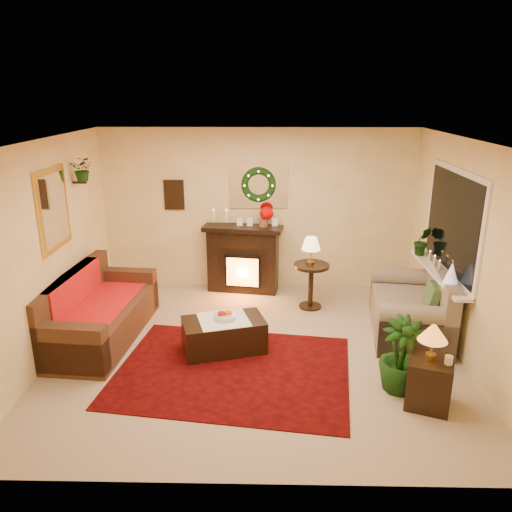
{
  "coord_description": "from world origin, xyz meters",
  "views": [
    {
      "loc": [
        0.13,
        -5.61,
        3.12
      ],
      "look_at": [
        0.0,
        0.35,
        1.15
      ],
      "focal_mm": 35.0,
      "sensor_mm": 36.0,
      "label": 1
    }
  ],
  "objects_px": {
    "loveseat": "(410,303)",
    "side_table_round": "(311,287)",
    "end_table_square": "(429,382)",
    "sofa": "(100,308)",
    "fireplace": "(243,258)",
    "coffee_table": "(224,335)"
  },
  "relations": [
    {
      "from": "sofa",
      "to": "end_table_square",
      "type": "bearing_deg",
      "value": -15.1
    },
    {
      "from": "side_table_round",
      "to": "loveseat",
      "type": "bearing_deg",
      "value": -32.06
    },
    {
      "from": "fireplace",
      "to": "end_table_square",
      "type": "bearing_deg",
      "value": -48.05
    },
    {
      "from": "sofa",
      "to": "side_table_round",
      "type": "height_order",
      "value": "sofa"
    },
    {
      "from": "end_table_square",
      "to": "coffee_table",
      "type": "xyz_separation_m",
      "value": [
        -2.22,
        1.11,
        -0.06
      ]
    },
    {
      "from": "side_table_round",
      "to": "end_table_square",
      "type": "relative_size",
      "value": 1.3
    },
    {
      "from": "loveseat",
      "to": "end_table_square",
      "type": "xyz_separation_m",
      "value": [
        -0.24,
        -1.67,
        -0.15
      ]
    },
    {
      "from": "coffee_table",
      "to": "loveseat",
      "type": "bearing_deg",
      "value": -3.67
    },
    {
      "from": "fireplace",
      "to": "coffee_table",
      "type": "distance_m",
      "value": 2.06
    },
    {
      "from": "end_table_square",
      "to": "sofa",
      "type": "bearing_deg",
      "value": 159.76
    },
    {
      "from": "loveseat",
      "to": "end_table_square",
      "type": "height_order",
      "value": "loveseat"
    },
    {
      "from": "sofa",
      "to": "end_table_square",
      "type": "relative_size",
      "value": 3.9
    },
    {
      "from": "sofa",
      "to": "end_table_square",
      "type": "xyz_separation_m",
      "value": [
        3.86,
        -1.42,
        -0.16
      ]
    },
    {
      "from": "loveseat",
      "to": "side_table_round",
      "type": "distance_m",
      "value": 1.49
    },
    {
      "from": "loveseat",
      "to": "coffee_table",
      "type": "relative_size",
      "value": 1.6
    },
    {
      "from": "loveseat",
      "to": "end_table_square",
      "type": "distance_m",
      "value": 1.7
    },
    {
      "from": "sofa",
      "to": "loveseat",
      "type": "distance_m",
      "value": 4.11
    },
    {
      "from": "side_table_round",
      "to": "end_table_square",
      "type": "xyz_separation_m",
      "value": [
        1.02,
        -2.46,
        -0.06
      ]
    },
    {
      "from": "loveseat",
      "to": "side_table_round",
      "type": "height_order",
      "value": "loveseat"
    },
    {
      "from": "end_table_square",
      "to": "coffee_table",
      "type": "relative_size",
      "value": 0.53
    },
    {
      "from": "side_table_round",
      "to": "coffee_table",
      "type": "distance_m",
      "value": 1.81
    },
    {
      "from": "sofa",
      "to": "fireplace",
      "type": "xyz_separation_m",
      "value": [
        1.79,
        1.71,
        0.12
      ]
    }
  ]
}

